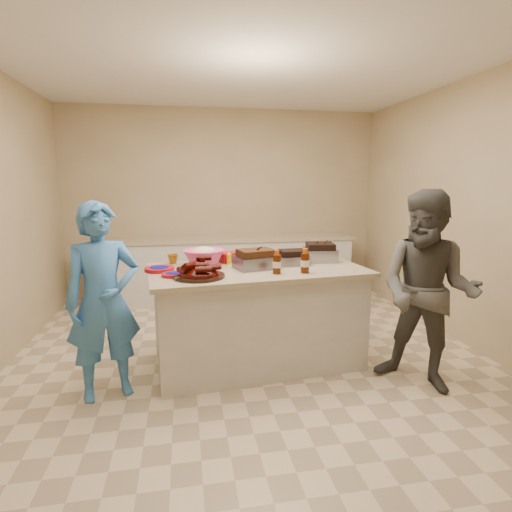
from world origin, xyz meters
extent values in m
cube|color=#47230F|center=(0.03, 0.08, 0.90)|extent=(0.42, 0.35, 0.11)
cube|color=black|center=(0.40, 0.18, 0.90)|extent=(0.29, 0.24, 0.09)
cube|color=gray|center=(0.71, 0.31, 0.90)|extent=(0.34, 0.34, 0.12)
cylinder|color=silver|center=(0.12, 0.36, 0.90)|extent=(0.38, 0.38, 0.06)
cube|color=yellow|center=(0.53, 0.51, 0.90)|extent=(0.33, 0.26, 0.08)
cylinder|color=#401604|center=(0.16, -0.17, 0.90)|extent=(0.07, 0.07, 0.20)
cylinder|color=#401604|center=(0.41, -0.18, 0.90)|extent=(0.08, 0.08, 0.21)
cylinder|color=#EEB40B|center=(-0.19, 0.30, 0.90)|extent=(0.05, 0.05, 0.13)
imported|color=silver|center=(-0.02, 0.27, 0.90)|extent=(0.16, 0.06, 0.15)
cylinder|color=#9A0A12|center=(-0.82, 0.12, 0.90)|extent=(0.28, 0.28, 0.03)
cylinder|color=#9A0A12|center=(-0.70, -0.11, 0.90)|extent=(0.20, 0.20, 0.03)
imported|color=#8A500C|center=(-0.71, 0.41, 0.90)|extent=(0.11, 0.10, 0.10)
cube|color=#9A0A12|center=(-0.18, 0.41, 0.90)|extent=(0.23, 0.20, 0.09)
imported|color=#3D7DC4|center=(-1.22, -0.28, 0.00)|extent=(1.01, 1.63, 0.37)
imported|color=#52514B|center=(1.29, -0.60, 0.00)|extent=(1.72, 1.67, 0.61)
camera|label=1|loc=(-0.60, -3.38, 1.66)|focal=28.00mm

